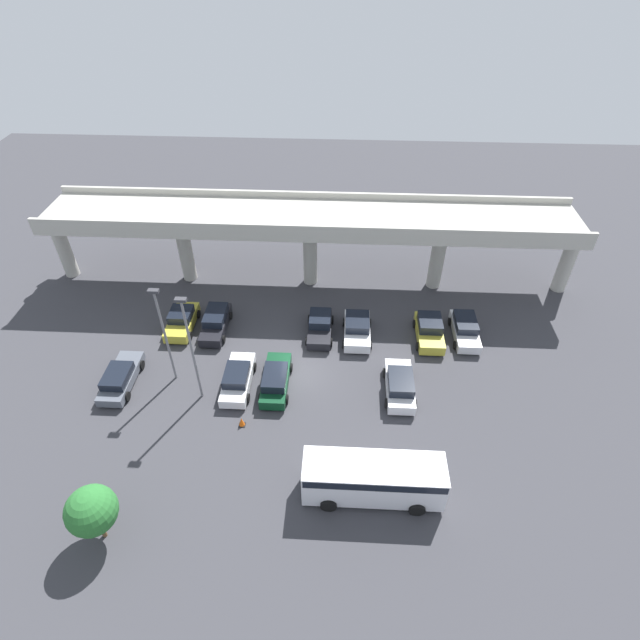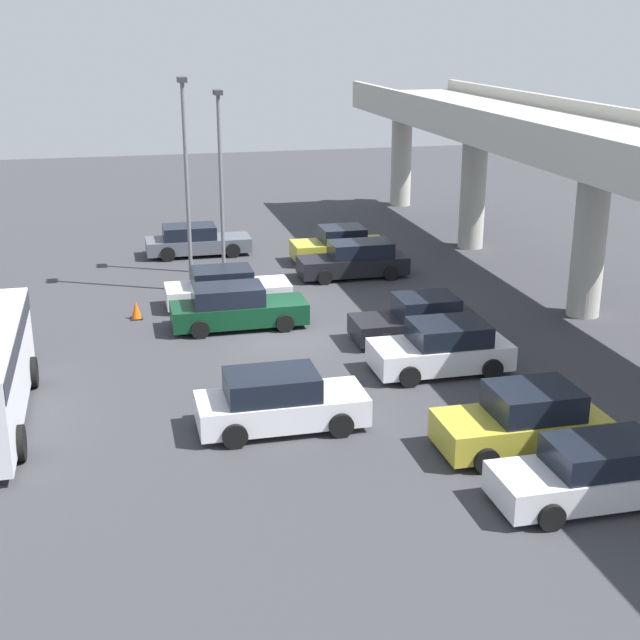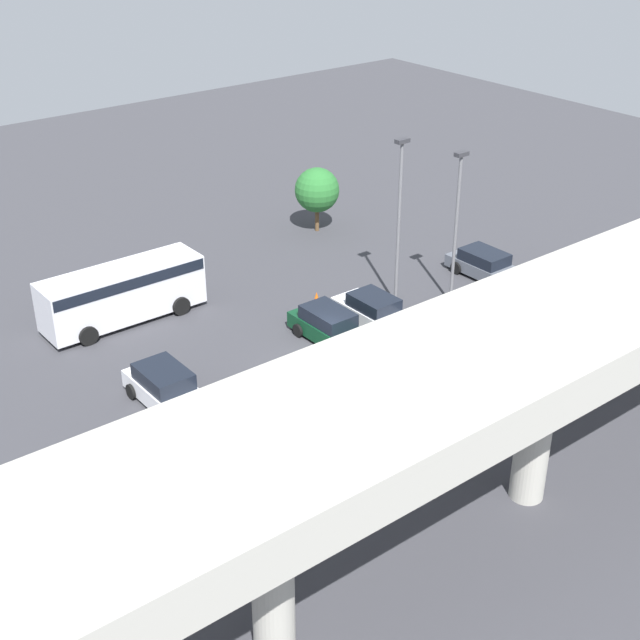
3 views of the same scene
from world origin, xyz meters
name	(u,v)px [view 2 (image 2 of 3)]	position (x,y,z in m)	size (l,w,h in m)	color
ground_plane	(284,338)	(0.00, 0.00, 0.00)	(94.15, 94.15, 0.00)	#38383D
highway_overpass	(597,159)	(0.00, 11.50, 5.86)	(45.15, 6.10, 7.32)	#ADAAA0
parked_car_0	(196,241)	(-12.54, -1.77, 0.68)	(2.05, 4.88, 1.44)	#515660
parked_car_1	(340,246)	(-9.84, 4.58, 0.74)	(2.12, 4.34, 1.61)	gold
parked_car_2	(355,260)	(-7.10, 4.55, 0.74)	(1.98, 4.69, 1.55)	black
parked_car_3	(226,288)	(-4.27, -1.42, 0.69)	(2.05, 4.81, 1.50)	silver
parked_car_4	(236,308)	(-1.58, -1.44, 0.74)	(2.00, 4.86, 1.58)	#0C381E
parked_car_5	(418,320)	(1.22, 4.51, 0.72)	(2.07, 4.40, 1.58)	black
parked_car_6	(442,348)	(4.15, 4.28, 0.76)	(2.26, 4.34, 1.61)	silver
parked_car_7	(279,402)	(7.06, -1.52, 0.77)	(2.10, 4.58, 1.62)	silver
parked_car_8	(524,421)	(9.77, 4.36, 0.78)	(2.18, 4.30, 1.70)	gold
parked_car_9	(593,473)	(12.59, 4.74, 0.72)	(2.03, 4.51, 1.51)	silver
lamp_post_near_aisle	(220,169)	(-8.90, -0.92, 4.62)	(0.70, 0.35, 7.86)	slate
lamp_post_mid_lot	(186,170)	(-6.61, -2.56, 4.96)	(0.70, 0.35, 8.52)	slate
traffic_cone	(136,310)	(-3.41, -4.92, 0.33)	(0.44, 0.44, 0.70)	black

